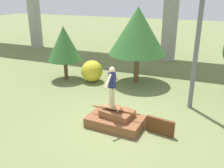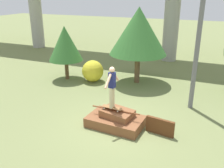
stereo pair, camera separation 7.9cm
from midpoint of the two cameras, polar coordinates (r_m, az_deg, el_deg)
The scene contains 9 objects.
ground_plane at distance 9.89m, azimuth 1.01°, elevation -9.51°, with size 80.00×80.00×0.00m, color olive.
scrap_pile at distance 9.77m, azimuth 1.11°, elevation -8.16°, with size 2.19×1.42×0.71m.
scrap_plank_loose at distance 9.39m, azimuth 11.12°, elevation -9.52°, with size 1.07×0.28×0.62m.
skateboard at distance 9.52m, azimuth 0.24°, elevation -5.41°, with size 0.84×0.29×0.09m.
skater at distance 9.15m, azimuth 0.25°, elevation -0.16°, with size 0.24×1.07×1.60m.
utility_pole at distance 10.83m, azimuth 20.19°, elevation 16.66°, with size 1.30×0.20×8.63m.
tree_behind_right at distance 14.63m, azimuth -10.52°, elevation 9.08°, with size 1.95×1.95×3.12m.
tree_mid_back at distance 13.76m, azimuth 6.25°, elevation 11.92°, with size 3.15×3.15×4.20m.
bush_yellow_flowering at distance 14.40m, azimuth -4.27°, elevation 2.98°, with size 1.24×1.24×1.24m.
Camera 2 is at (3.20, -7.94, 4.95)m, focal length 40.00 mm.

